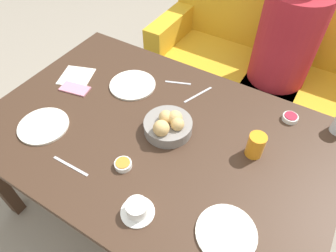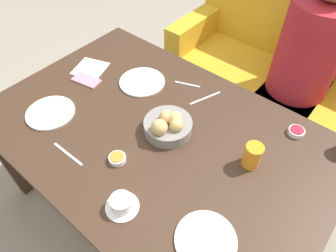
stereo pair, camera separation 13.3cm
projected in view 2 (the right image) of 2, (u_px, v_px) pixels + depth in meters
ground_plane at (159, 205)px, 1.87m from camera, size 10.00×10.00×0.00m
dining_table at (156, 141)px, 1.41m from camera, size 1.57×1.03×0.70m
couch at (284, 82)px, 2.19m from camera, size 1.61×0.70×0.87m
seated_person at (299, 77)px, 1.91m from camera, size 0.38×0.49×1.22m
bread_basket at (168, 125)px, 1.32m from camera, size 0.22×0.22×0.11m
plate_near_left at (50, 113)px, 1.42m from camera, size 0.23×0.23×0.01m
plate_near_right at (206, 240)px, 1.02m from camera, size 0.21×0.21×0.01m
plate_far_center at (142, 82)px, 1.57m from camera, size 0.24×0.24×0.01m
juice_glass at (252, 156)px, 1.19m from camera, size 0.07×0.07×0.11m
coffee_cup at (122, 204)px, 1.08m from camera, size 0.13×0.13×0.06m
jam_bowl_berry at (296, 131)px, 1.33m from camera, size 0.07×0.07×0.03m
jam_bowl_honey at (117, 158)px, 1.23m from camera, size 0.07×0.07×0.03m
fork_silver at (205, 98)px, 1.50m from camera, size 0.07×0.17×0.00m
knife_silver at (68, 154)px, 1.26m from camera, size 0.18×0.01×0.00m
spoon_coffee at (187, 84)px, 1.57m from camera, size 0.13×0.06×0.00m
napkin at (90, 69)px, 1.66m from camera, size 0.21×0.21×0.00m
cell_phone at (86, 80)px, 1.59m from camera, size 0.16×0.10×0.01m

